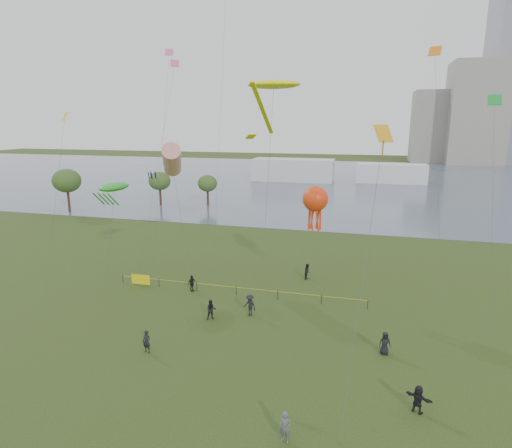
% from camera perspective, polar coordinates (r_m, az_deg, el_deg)
% --- Properties ---
extents(ground_plane, '(400.00, 400.00, 0.00)m').
position_cam_1_polar(ground_plane, '(28.22, -5.59, -20.81)').
color(ground_plane, '#20310F').
extents(lake, '(400.00, 120.00, 0.08)m').
position_cam_1_polar(lake, '(123.08, 10.89, 5.80)').
color(lake, '#4F5C6C').
rests_on(lake, ground_plane).
extents(building_mid, '(20.00, 20.00, 38.00)m').
position_cam_1_polar(building_mid, '(187.59, 27.19, 12.96)').
color(building_mid, gray).
rests_on(building_mid, ground_plane).
extents(building_low, '(16.00, 18.00, 28.00)m').
position_cam_1_polar(building_low, '(191.23, 22.48, 11.89)').
color(building_low, gray).
rests_on(building_low, ground_plane).
extents(pavilion_left, '(22.00, 8.00, 6.00)m').
position_cam_1_polar(pavilion_left, '(119.24, 4.98, 7.19)').
color(pavilion_left, silver).
rests_on(pavilion_left, ground_plane).
extents(pavilion_right, '(18.00, 7.00, 5.00)m').
position_cam_1_polar(pavilion_right, '(120.64, 17.56, 6.46)').
color(pavilion_right, silver).
rests_on(pavilion_right, ground_plane).
extents(trees, '(26.38, 16.68, 7.76)m').
position_cam_1_polar(trees, '(83.42, -16.84, 5.44)').
color(trees, '#341F18').
rests_on(trees, ground_plane).
extents(fence, '(24.07, 0.07, 1.05)m').
position_cam_1_polar(fence, '(42.79, -10.57, -7.75)').
color(fence, black).
rests_on(fence, ground_plane).
extents(kite_flyer, '(0.62, 0.41, 1.69)m').
position_cam_1_polar(kite_flyer, '(23.93, 3.89, -25.43)').
color(kite_flyer, '#525459').
rests_on(kite_flyer, ground_plane).
extents(spectator_a, '(1.01, 0.93, 1.68)m').
position_cam_1_polar(spectator_a, '(35.96, -5.99, -11.32)').
color(spectator_a, black).
rests_on(spectator_a, ground_plane).
extents(spectator_b, '(1.39, 1.15, 1.87)m').
position_cam_1_polar(spectator_b, '(36.40, -0.83, -10.76)').
color(spectator_b, black).
rests_on(spectator_b, ground_plane).
extents(spectator_c, '(0.74, 1.01, 1.59)m').
position_cam_1_polar(spectator_c, '(41.82, -8.56, -7.82)').
color(spectator_c, black).
rests_on(spectator_c, ground_plane).
extents(spectator_d, '(0.91, 0.70, 1.66)m').
position_cam_1_polar(spectator_d, '(32.23, 16.80, -14.97)').
color(spectator_d, black).
rests_on(spectator_d, ground_plane).
extents(spectator_e, '(1.58, 1.09, 1.64)m').
position_cam_1_polar(spectator_e, '(27.26, 20.79, -21.01)').
color(spectator_e, black).
rests_on(spectator_e, ground_plane).
extents(spectator_f, '(0.63, 0.44, 1.64)m').
position_cam_1_polar(spectator_f, '(32.10, -14.37, -14.94)').
color(spectator_f, black).
rests_on(spectator_f, ground_plane).
extents(spectator_g, '(0.75, 0.89, 1.63)m').
position_cam_1_polar(spectator_g, '(44.78, 6.89, -6.29)').
color(spectator_g, black).
rests_on(spectator_g, ground_plane).
extents(kite_stingray, '(5.08, 10.06, 19.66)m').
position_cam_1_polar(kite_stingray, '(41.84, 2.34, 17.99)').
color(kite_stingray, '#3F3F42').
extents(kite_windsock, '(6.67, 8.16, 13.86)m').
position_cam_1_polar(kite_windsock, '(47.79, -11.15, 8.38)').
color(kite_windsock, '#3F3F42').
extents(kite_creature, '(2.34, 6.60, 9.79)m').
position_cam_1_polar(kite_creature, '(46.38, -18.43, 4.68)').
color(kite_creature, '#3F3F42').
extents(kite_octopus, '(3.28, 7.13, 10.28)m').
position_cam_1_polar(kite_octopus, '(38.97, 7.91, 3.25)').
color(kite_octopus, '#3F3F42').
extents(kite_delta, '(2.17, 12.85, 15.70)m').
position_cam_1_polar(kite_delta, '(30.30, 16.43, 9.84)').
color(kite_delta, '#3F3F42').
extents(small_kites, '(36.16, 14.46, 16.27)m').
position_cam_1_polar(small_kites, '(42.89, -1.85, 21.72)').
color(small_kites, '#E5598C').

